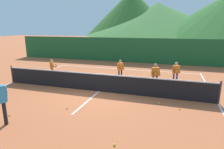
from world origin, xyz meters
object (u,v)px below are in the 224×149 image
(student_2, at_px, (155,73))
(tennis_ball_1, at_px, (10,115))
(tennis_ball_5, at_px, (180,109))
(tennis_net, at_px, (99,82))
(student_0, at_px, (52,66))
(student_1, at_px, (120,68))
(tennis_ball_2, at_px, (114,145))
(tennis_ball_4, at_px, (159,103))
(tennis_ball_6, at_px, (67,108))
(student_3, at_px, (176,71))

(student_2, relative_size, tennis_ball_1, 20.22)
(tennis_ball_5, bearing_deg, student_2, 115.05)
(tennis_net, relative_size, student_0, 9.17)
(student_1, height_order, tennis_ball_2, student_1)
(tennis_ball_1, relative_size, tennis_ball_2, 1.00)
(student_1, height_order, tennis_ball_4, student_1)
(student_0, xyz_separation_m, tennis_ball_6, (3.60, -4.30, -0.72))
(tennis_net, xyz_separation_m, tennis_ball_1, (-2.23, -3.72, -0.47))
(student_1, distance_m, tennis_ball_4, 4.48)
(student_2, height_order, tennis_ball_4, student_2)
(tennis_ball_5, xyz_separation_m, tennis_ball_6, (-4.48, -1.33, 0.00))
(tennis_ball_4, distance_m, tennis_ball_6, 4.00)
(tennis_ball_2, bearing_deg, tennis_net, 116.47)
(tennis_ball_1, bearing_deg, tennis_ball_4, 28.15)
(student_3, relative_size, tennis_ball_1, 19.39)
(student_2, distance_m, tennis_ball_5, 3.10)
(student_0, relative_size, tennis_ball_1, 18.34)
(student_0, xyz_separation_m, tennis_ball_5, (8.08, -2.98, -0.72))
(tennis_net, xyz_separation_m, tennis_ball_2, (2.16, -4.35, -0.47))
(tennis_net, xyz_separation_m, tennis_ball_6, (-0.46, -2.48, -0.47))
(tennis_ball_1, distance_m, tennis_ball_2, 4.44)
(tennis_ball_1, bearing_deg, student_1, 67.16)
(student_0, xyz_separation_m, tennis_ball_1, (1.83, -5.54, -0.72))
(tennis_net, bearing_deg, student_1, 80.29)
(student_0, relative_size, tennis_ball_2, 18.34)
(student_0, distance_m, tennis_ball_4, 7.74)
(tennis_ball_2, height_order, tennis_ball_5, same)
(student_3, height_order, tennis_ball_6, student_3)
(tennis_net, distance_m, tennis_ball_6, 2.57)
(student_2, xyz_separation_m, tennis_ball_2, (-0.59, -5.90, -0.79))
(student_1, relative_size, tennis_ball_1, 19.03)
(student_1, relative_size, student_3, 0.98)
(tennis_ball_1, distance_m, tennis_ball_6, 2.16)
(student_0, bearing_deg, tennis_ball_6, -50.09)
(student_1, bearing_deg, tennis_ball_4, -51.93)
(student_2, xyz_separation_m, tennis_ball_6, (-3.22, -4.04, -0.79))
(tennis_net, xyz_separation_m, tennis_ball_5, (4.02, -1.16, -0.47))
(student_0, xyz_separation_m, student_2, (6.82, -0.26, 0.08))
(student_0, height_order, student_1, student_1)
(student_0, height_order, tennis_ball_2, student_0)
(tennis_net, bearing_deg, tennis_ball_6, -100.55)
(student_0, bearing_deg, tennis_ball_1, -71.71)
(tennis_ball_5, bearing_deg, tennis_ball_1, -157.72)
(student_1, bearing_deg, student_2, -25.52)
(tennis_ball_1, bearing_deg, student_0, 108.29)
(tennis_net, height_order, student_0, student_0)
(tennis_ball_1, bearing_deg, tennis_net, 59.05)
(tennis_ball_2, distance_m, tennis_ball_6, 3.22)
(tennis_net, bearing_deg, tennis_ball_4, -14.58)
(tennis_ball_4, relative_size, tennis_ball_5, 1.00)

